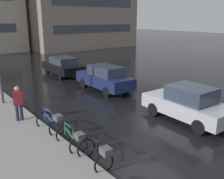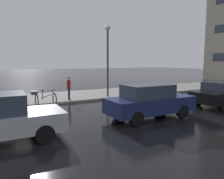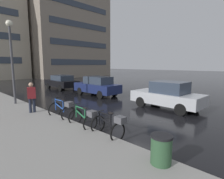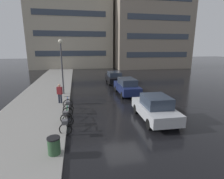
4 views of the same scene
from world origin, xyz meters
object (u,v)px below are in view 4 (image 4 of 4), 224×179
at_px(bicycle_second, 67,114).
at_px(pedestrian, 60,93).
at_px(streetlamp, 62,60).
at_px(car_black, 114,77).
at_px(car_navy, 127,86).
at_px(bicycle_third, 68,105).
at_px(trash_bin, 54,147).
at_px(bicycle_nearest, 66,124).
at_px(car_silver, 155,108).

height_order(bicycle_second, pedestrian, pedestrian).
bearing_deg(streetlamp, car_black, 38.10).
bearing_deg(car_navy, bicycle_third, -145.42).
xyz_separation_m(bicycle_second, bicycle_third, (0.02, 1.74, 0.03)).
distance_m(streetlamp, trash_bin, 10.62).
distance_m(car_navy, streetlamp, 6.74).
xyz_separation_m(car_navy, streetlamp, (-6.13, 1.01, 2.63)).
distance_m(bicycle_second, bicycle_third, 1.74).
bearing_deg(bicycle_second, pedestrian, 100.66).
relative_size(car_navy, pedestrian, 2.51).
bearing_deg(bicycle_nearest, streetlamp, 94.57).
relative_size(car_silver, car_black, 0.95).
relative_size(car_navy, streetlamp, 0.81).
height_order(car_navy, car_black, car_navy).
xyz_separation_m(car_black, trash_bin, (-5.88, -14.98, -0.32)).
bearing_deg(bicycle_second, car_navy, 45.01).
bearing_deg(car_navy, streetlamp, 170.63).
distance_m(car_silver, trash_bin, 6.52).
height_order(car_black, trash_bin, car_black).
bearing_deg(streetlamp, bicycle_third, -82.79).
height_order(bicycle_second, streetlamp, streetlamp).
bearing_deg(car_navy, pedestrian, -162.63).
bearing_deg(bicycle_second, bicycle_nearest, -88.08).
height_order(bicycle_nearest, trash_bin, bicycle_nearest).
bearing_deg(bicycle_second, streetlamp, 95.15).
relative_size(bicycle_third, car_silver, 0.35).
relative_size(bicycle_second, car_black, 0.33).
bearing_deg(bicycle_nearest, bicycle_third, 90.52).
xyz_separation_m(car_silver, streetlamp, (-6.12, 7.41, 2.65)).
bearing_deg(car_navy, car_silver, -90.05).
bearing_deg(car_silver, pedestrian, 144.33).
bearing_deg(streetlamp, bicycle_nearest, -85.43).
distance_m(car_silver, car_navy, 6.40).
bearing_deg(pedestrian, bicycle_third, -69.47).
distance_m(bicycle_nearest, bicycle_second, 1.43).
relative_size(car_silver, trash_bin, 4.67).
bearing_deg(trash_bin, bicycle_nearest, 79.67).
xyz_separation_m(pedestrian, streetlamp, (0.09, 2.95, 2.48)).
distance_m(car_silver, car_black, 12.21).
relative_size(bicycle_third, car_black, 0.33).
bearing_deg(car_black, pedestrian, -128.67).
bearing_deg(pedestrian, bicycle_nearest, -81.80).
height_order(bicycle_nearest, streetlamp, streetlamp).
relative_size(bicycle_second, streetlamp, 0.27).
bearing_deg(bicycle_third, car_silver, -25.22).
relative_size(car_silver, pedestrian, 2.43).
distance_m(bicycle_third, car_navy, 6.71).
height_order(streetlamp, trash_bin, streetlamp).
bearing_deg(bicycle_second, trash_bin, -95.56).
distance_m(car_navy, pedestrian, 6.51).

